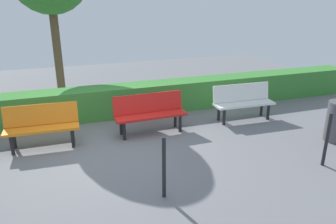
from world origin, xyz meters
TOP-DOWN VIEW (x-y plane):
  - ground_plane at (0.00, 0.00)m, footprint 16.77×16.77m
  - bench_white at (-3.37, -0.62)m, footprint 1.50×0.51m
  - bench_red at (-1.00, -0.59)m, footprint 1.59×0.49m
  - bench_orange at (1.24, -0.58)m, footprint 1.45×0.53m
  - hedge_row at (-1.08, -1.87)m, footprint 12.77×0.65m
  - railing_post_near at (-3.56, 1.89)m, footprint 0.06×0.06m
  - railing_post_mid at (-0.52, 1.89)m, footprint 0.06×0.06m

SIDE VIEW (x-z plane):
  - ground_plane at x=0.00m, z-range 0.00..0.00m
  - hedge_row at x=-1.08m, z-range 0.00..0.76m
  - bench_orange at x=1.24m, z-range 0.05..0.91m
  - bench_white at x=-3.37m, z-range 0.05..0.91m
  - bench_red at x=-1.00m, z-range 0.05..0.91m
  - railing_post_near at x=-3.56m, z-range 0.00..1.00m
  - railing_post_mid at x=-0.52m, z-range 0.00..1.00m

